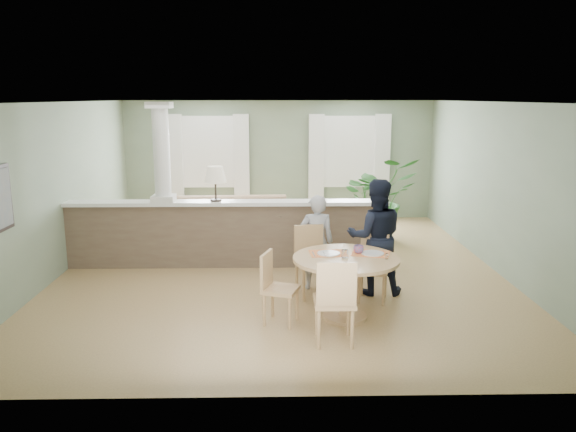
{
  "coord_description": "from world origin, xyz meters",
  "views": [
    {
      "loc": [
        -0.06,
        -8.83,
        2.78
      ],
      "look_at": [
        0.1,
        -1.0,
        1.11
      ],
      "focal_mm": 35.0,
      "sensor_mm": 36.0,
      "label": 1
    }
  ],
  "objects_px": {
    "dining_table": "(346,270)",
    "child_person": "(316,242)",
    "sofa": "(231,221)",
    "chair_side": "(275,284)",
    "chair_far_boy": "(311,257)",
    "chair_near": "(335,298)",
    "man_person": "(375,237)",
    "chair_far_man": "(373,264)",
    "houseplant": "(378,198)"
  },
  "relations": [
    {
      "from": "dining_table",
      "to": "child_person",
      "type": "bearing_deg",
      "value": 104.41
    },
    {
      "from": "chair_far_boy",
      "to": "chair_near",
      "type": "height_order",
      "value": "chair_near"
    },
    {
      "from": "dining_table",
      "to": "chair_far_boy",
      "type": "relative_size",
      "value": 1.35
    },
    {
      "from": "chair_far_man",
      "to": "man_person",
      "type": "relative_size",
      "value": 0.55
    },
    {
      "from": "houseplant",
      "to": "sofa",
      "type": "bearing_deg",
      "value": -176.12
    },
    {
      "from": "chair_side",
      "to": "man_person",
      "type": "relative_size",
      "value": 0.54
    },
    {
      "from": "sofa",
      "to": "chair_side",
      "type": "xyz_separation_m",
      "value": [
        0.87,
        -4.02,
        0.07
      ]
    },
    {
      "from": "dining_table",
      "to": "chair_far_boy",
      "type": "bearing_deg",
      "value": 113.26
    },
    {
      "from": "sofa",
      "to": "chair_far_boy",
      "type": "height_order",
      "value": "chair_far_boy"
    },
    {
      "from": "sofa",
      "to": "chair_side",
      "type": "relative_size",
      "value": 3.22
    },
    {
      "from": "chair_far_man",
      "to": "sofa",
      "type": "bearing_deg",
      "value": 139.84
    },
    {
      "from": "dining_table",
      "to": "man_person",
      "type": "relative_size",
      "value": 0.81
    },
    {
      "from": "sofa",
      "to": "houseplant",
      "type": "bearing_deg",
      "value": 1.31
    },
    {
      "from": "sofa",
      "to": "chair_far_boy",
      "type": "relative_size",
      "value": 2.92
    },
    {
      "from": "man_person",
      "to": "chair_side",
      "type": "bearing_deg",
      "value": 39.4
    },
    {
      "from": "houseplant",
      "to": "chair_near",
      "type": "relative_size",
      "value": 1.61
    },
    {
      "from": "chair_near",
      "to": "dining_table",
      "type": "bearing_deg",
      "value": -105.04
    },
    {
      "from": "chair_side",
      "to": "man_person",
      "type": "distance_m",
      "value": 1.81
    },
    {
      "from": "dining_table",
      "to": "chair_near",
      "type": "distance_m",
      "value": 0.84
    },
    {
      "from": "houseplant",
      "to": "chair_side",
      "type": "bearing_deg",
      "value": -115.61
    },
    {
      "from": "sofa",
      "to": "child_person",
      "type": "relative_size",
      "value": 2.06
    },
    {
      "from": "chair_side",
      "to": "man_person",
      "type": "height_order",
      "value": "man_person"
    },
    {
      "from": "child_person",
      "to": "man_person",
      "type": "distance_m",
      "value": 0.86
    },
    {
      "from": "chair_near",
      "to": "man_person",
      "type": "distance_m",
      "value": 1.92
    },
    {
      "from": "chair_far_boy",
      "to": "man_person",
      "type": "height_order",
      "value": "man_person"
    },
    {
      "from": "chair_near",
      "to": "man_person",
      "type": "height_order",
      "value": "man_person"
    },
    {
      "from": "chair_far_man",
      "to": "chair_near",
      "type": "distance_m",
      "value": 1.65
    },
    {
      "from": "dining_table",
      "to": "chair_side",
      "type": "relative_size",
      "value": 1.49
    },
    {
      "from": "sofa",
      "to": "chair_side",
      "type": "distance_m",
      "value": 4.12
    },
    {
      "from": "man_person",
      "to": "dining_table",
      "type": "bearing_deg",
      "value": 63.41
    },
    {
      "from": "houseplant",
      "to": "child_person",
      "type": "xyz_separation_m",
      "value": [
        -1.42,
        -2.95,
        -0.12
      ]
    },
    {
      "from": "chair_far_boy",
      "to": "sofa",
      "type": "bearing_deg",
      "value": 101.37
    },
    {
      "from": "chair_far_boy",
      "to": "chair_near",
      "type": "relative_size",
      "value": 0.97
    },
    {
      "from": "sofa",
      "to": "chair_far_man",
      "type": "bearing_deg",
      "value": -57.7
    },
    {
      "from": "houseplant",
      "to": "chair_near",
      "type": "distance_m",
      "value": 5.09
    },
    {
      "from": "chair_far_man",
      "to": "chair_far_boy",
      "type": "bearing_deg",
      "value": -178.97
    },
    {
      "from": "chair_side",
      "to": "man_person",
      "type": "xyz_separation_m",
      "value": [
        1.42,
        1.06,
        0.33
      ]
    },
    {
      "from": "dining_table",
      "to": "child_person",
      "type": "distance_m",
      "value": 1.19
    },
    {
      "from": "sofa",
      "to": "dining_table",
      "type": "bearing_deg",
      "value": -68.18
    },
    {
      "from": "chair_far_boy",
      "to": "man_person",
      "type": "relative_size",
      "value": 0.6
    },
    {
      "from": "houseplant",
      "to": "dining_table",
      "type": "distance_m",
      "value": 4.25
    },
    {
      "from": "dining_table",
      "to": "man_person",
      "type": "height_order",
      "value": "man_person"
    },
    {
      "from": "chair_far_man",
      "to": "chair_side",
      "type": "relative_size",
      "value": 1.01
    },
    {
      "from": "chair_far_boy",
      "to": "chair_far_man",
      "type": "relative_size",
      "value": 1.09
    },
    {
      "from": "chair_side",
      "to": "chair_far_boy",
      "type": "bearing_deg",
      "value": -8.4
    },
    {
      "from": "man_person",
      "to": "houseplant",
      "type": "bearing_deg",
      "value": -98.09
    },
    {
      "from": "chair_far_man",
      "to": "chair_near",
      "type": "height_order",
      "value": "chair_near"
    },
    {
      "from": "chair_near",
      "to": "child_person",
      "type": "xyz_separation_m",
      "value": [
        -0.07,
        1.96,
        0.14
      ]
    },
    {
      "from": "chair_far_boy",
      "to": "chair_side",
      "type": "distance_m",
      "value": 1.14
    },
    {
      "from": "man_person",
      "to": "child_person",
      "type": "bearing_deg",
      "value": -11.47
    }
  ]
}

